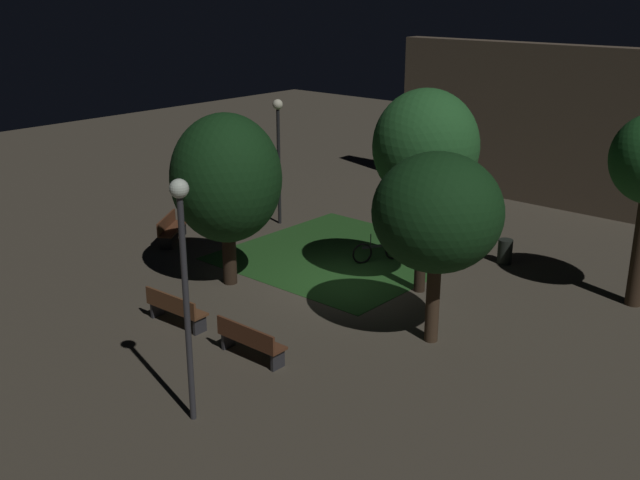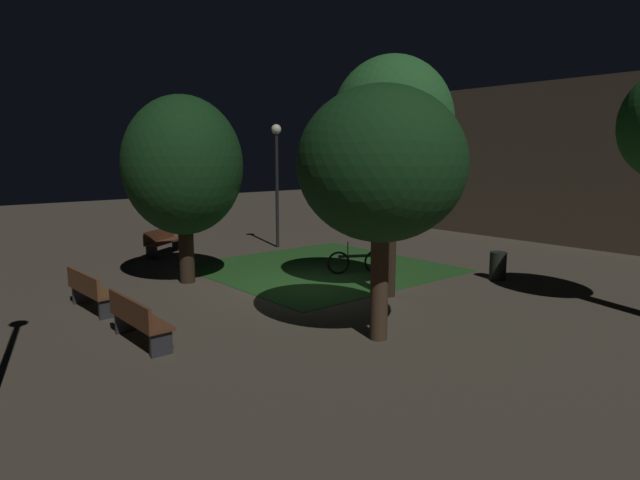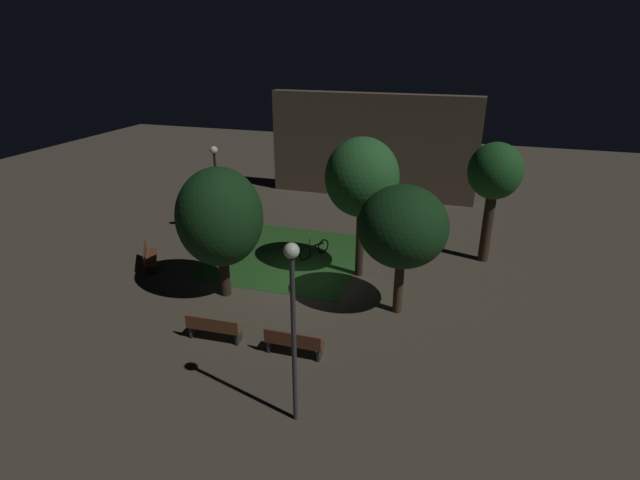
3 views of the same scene
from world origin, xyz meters
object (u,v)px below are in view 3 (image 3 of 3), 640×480
at_px(bench_front_left, 149,256).
at_px(lamp_post_plaza_west, 216,177).
at_px(bench_by_lamp, 214,327).
at_px(bench_path_side, 294,342).
at_px(tree_left_canopy, 403,227).
at_px(trash_bin, 391,236).
at_px(tree_near_wall, 495,174).
at_px(lamp_post_plaza_east, 293,307).
at_px(bicycle, 314,249).
at_px(tree_right_canopy, 220,218).
at_px(tree_back_right, 362,178).

xyz_separation_m(bench_front_left, lamp_post_plaza_west, (1.30, 3.86, 2.55)).
height_order(bench_by_lamp, bench_path_side, same).
height_order(tree_left_canopy, lamp_post_plaza_west, tree_left_canopy).
distance_m(bench_path_side, trash_bin, 9.60).
relative_size(bench_by_lamp, bench_path_side, 1.01).
xyz_separation_m(tree_near_wall, lamp_post_plaza_east, (-4.53, -11.41, -0.58)).
xyz_separation_m(bench_by_lamp, tree_near_wall, (8.19, 8.94, 3.38)).
bearing_deg(bicycle, tree_left_canopy, -39.67).
xyz_separation_m(bench_front_left, bicycle, (6.36, 3.05, -0.14)).
bearing_deg(tree_right_canopy, bench_by_lamp, -69.03).
bearing_deg(bench_path_side, tree_left_canopy, 53.78).
relative_size(lamp_post_plaza_east, bicycle, 3.12).
distance_m(tree_left_canopy, lamp_post_plaza_west, 10.25).
distance_m(tree_near_wall, tree_left_canopy, 6.17).
distance_m(tree_back_right, bicycle, 4.52).
relative_size(tree_near_wall, lamp_post_plaza_west, 1.16).
relative_size(tree_near_wall, bicycle, 3.29).
bearing_deg(tree_left_canopy, tree_back_right, 129.29).
bearing_deg(bench_by_lamp, bench_path_side, -0.00).
relative_size(tree_near_wall, tree_left_canopy, 1.12).
relative_size(bench_path_side, tree_right_canopy, 0.37).
bearing_deg(bench_path_side, bench_by_lamp, 180.00).
height_order(lamp_post_plaza_west, trash_bin, lamp_post_plaza_west).
distance_m(lamp_post_plaza_east, trash_bin, 12.33).
distance_m(bench_path_side, lamp_post_plaza_east, 3.86).
height_order(tree_near_wall, lamp_post_plaza_west, tree_near_wall).
height_order(tree_back_right, lamp_post_plaza_east, tree_back_right).
xyz_separation_m(bench_path_side, bicycle, (-1.65, 7.05, -0.14)).
relative_size(lamp_post_plaza_west, trash_bin, 5.84).
distance_m(tree_near_wall, tree_right_canopy, 11.14).
relative_size(bench_by_lamp, bench_front_left, 1.04).
bearing_deg(tree_near_wall, trash_bin, 172.21).
bearing_deg(tree_back_right, trash_bin, 78.50).
relative_size(bench_path_side, bicycle, 1.15).
bearing_deg(tree_near_wall, bicycle, -165.20).
relative_size(tree_back_right, bicycle, 3.60).
bearing_deg(tree_right_canopy, tree_back_right, 35.06).
height_order(bench_path_side, tree_near_wall, tree_near_wall).
distance_m(bench_by_lamp, tree_right_canopy, 3.99).
bearing_deg(lamp_post_plaza_east, bicycle, 105.33).
xyz_separation_m(bench_front_left, tree_right_canopy, (4.22, -1.18, 2.60)).
distance_m(tree_left_canopy, bicycle, 6.21).
relative_size(bench_front_left, tree_right_canopy, 0.36).
distance_m(bench_path_side, bicycle, 7.25).
xyz_separation_m(bench_by_lamp, tree_left_canopy, (5.30, 3.54, 2.73)).
distance_m(bench_path_side, lamp_post_plaza_west, 10.64).
xyz_separation_m(bench_path_side, tree_near_wall, (5.49, 8.94, 3.38)).
height_order(tree_left_canopy, tree_back_right, tree_back_right).
distance_m(bench_front_left, trash_bin, 10.86).
xyz_separation_m(tree_near_wall, tree_left_canopy, (-2.90, -5.40, -0.65)).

